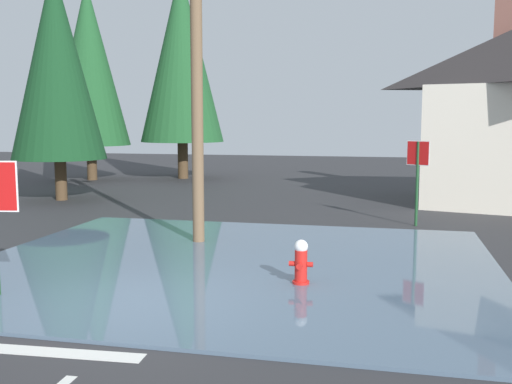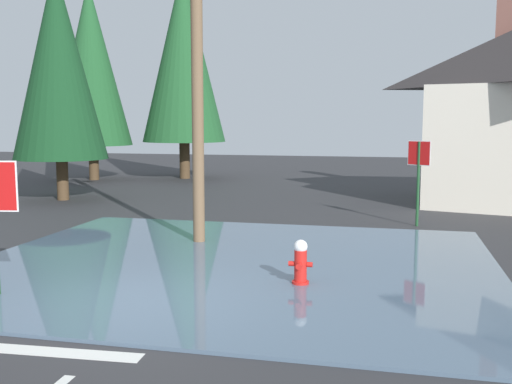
# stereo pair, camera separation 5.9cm
# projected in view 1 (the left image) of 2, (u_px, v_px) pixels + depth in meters

# --- Properties ---
(ground_plane) EXTENTS (80.00, 80.00, 0.10)m
(ground_plane) POSITION_uv_depth(u_px,v_px,m) (136.00, 309.00, 9.50)
(ground_plane) COLOR #2D2D30
(flood_puddle) EXTENTS (10.66, 9.24, 0.06)m
(flood_puddle) POSITION_uv_depth(u_px,v_px,m) (233.00, 264.00, 12.20)
(flood_puddle) COLOR #4C6075
(flood_puddle) RESTS_ON ground
(lane_stop_bar) EXTENTS (3.68, 0.50, 0.01)m
(lane_stop_bar) POSITION_uv_depth(u_px,v_px,m) (9.00, 349.00, 7.72)
(lane_stop_bar) COLOR silver
(lane_stop_bar) RESTS_ON ground
(fire_hydrant) EXTENTS (0.43, 0.37, 0.86)m
(fire_hydrant) POSITION_uv_depth(u_px,v_px,m) (301.00, 264.00, 10.57)
(fire_hydrant) COLOR red
(fire_hydrant) RESTS_ON ground
(utility_pole) EXTENTS (1.60, 0.28, 9.34)m
(utility_pole) POSITION_uv_depth(u_px,v_px,m) (196.00, 39.00, 13.72)
(utility_pole) COLOR brown
(utility_pole) RESTS_ON ground
(stop_sign_far) EXTENTS (0.60, 0.36, 2.40)m
(stop_sign_far) POSITION_uv_depth(u_px,v_px,m) (418.00, 166.00, 16.48)
(stop_sign_far) COLOR #1E4C28
(stop_sign_far) RESTS_ON ground
(pine_tree_tall_left) EXTENTS (3.42, 3.42, 8.54)m
(pine_tree_tall_left) POSITION_uv_depth(u_px,v_px,m) (56.00, 63.00, 21.48)
(pine_tree_tall_left) COLOR #4C3823
(pine_tree_tall_left) RESTS_ON ground
(pine_tree_mid_left) EXTENTS (3.85, 3.85, 9.63)m
(pine_tree_mid_left) POSITION_uv_depth(u_px,v_px,m) (89.00, 64.00, 28.75)
(pine_tree_mid_left) COLOR #4C3823
(pine_tree_mid_left) RESTS_ON ground
(pine_tree_short_left) EXTENTS (4.17, 4.17, 10.43)m
(pine_tree_short_left) POSITION_uv_depth(u_px,v_px,m) (181.00, 56.00, 29.44)
(pine_tree_short_left) COLOR #4C3823
(pine_tree_short_left) RESTS_ON ground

